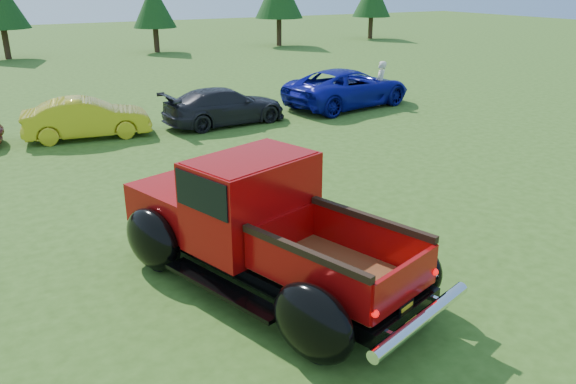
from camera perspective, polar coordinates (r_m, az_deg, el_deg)
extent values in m
plane|color=#2F4D16|center=(10.41, 2.37, -5.36)|extent=(120.00, 120.00, 0.00)
cylinder|color=#332114|center=(39.19, -26.72, 13.29)|extent=(0.36, 0.36, 1.80)
cylinder|color=#332114|center=(39.68, -13.23, 14.81)|extent=(0.36, 0.36, 1.58)
cone|color=black|center=(39.53, -13.50, 17.97)|extent=(2.82, 2.82, 2.82)
cylinder|color=#332114|center=(42.57, -0.91, 15.95)|extent=(0.36, 0.36, 1.94)
cylinder|color=#332114|center=(48.24, 8.38, 16.19)|extent=(0.36, 0.36, 1.73)
cylinder|color=black|center=(7.34, 3.06, -13.66)|extent=(0.52, 0.91, 0.88)
cylinder|color=black|center=(8.64, 11.19, -8.33)|extent=(0.52, 0.91, 0.88)
cylinder|color=black|center=(9.65, -13.04, -5.22)|extent=(0.52, 0.91, 0.88)
cylinder|color=black|center=(10.68, -4.79, -2.13)|extent=(0.52, 0.91, 0.88)
cube|color=black|center=(8.95, -1.90, -6.41)|extent=(3.04, 5.37, 0.22)
cube|color=#9E0809|center=(10.02, -9.25, -0.80)|extent=(2.28, 2.13, 0.68)
cube|color=silver|center=(10.67, -12.03, 0.30)|extent=(1.69, 0.60, 0.55)
cube|color=#9E0809|center=(8.86, -3.71, -0.90)|extent=(2.24, 1.80, 1.42)
cube|color=black|center=(8.73, -3.77, 1.44)|extent=(2.25, 1.71, 0.55)
cube|color=#9E0809|center=(8.64, -3.82, 3.29)|extent=(2.12, 1.67, 0.09)
cube|color=brown|center=(8.06, 5.04, -8.27)|extent=(2.08, 2.54, 0.05)
cube|color=#9E0809|center=(7.42, 1.51, -8.40)|extent=(0.72, 2.10, 0.57)
cube|color=#9E0809|center=(8.46, 8.23, -4.76)|extent=(0.72, 2.10, 0.57)
cube|color=#9E0809|center=(8.57, -0.64, -4.19)|extent=(1.42, 0.51, 0.57)
cube|color=#9E0809|center=(7.39, 11.84, -9.04)|extent=(1.43, 0.52, 0.57)
cube|color=black|center=(7.26, 1.53, -6.07)|extent=(0.76, 2.12, 0.10)
cube|color=black|center=(8.32, 8.35, -2.65)|extent=(0.76, 2.12, 0.10)
ellipsoid|color=black|center=(7.19, 2.50, -13.17)|extent=(0.84, 1.26, 0.96)
ellipsoid|color=black|center=(8.66, 11.64, -7.30)|extent=(0.84, 1.26, 0.96)
ellipsoid|color=black|center=(9.54, -13.65, -4.71)|extent=(0.84, 1.26, 0.96)
ellipsoid|color=black|center=(10.69, -4.38, -1.31)|extent=(0.84, 1.26, 0.96)
cube|color=black|center=(8.37, -6.75, -9.67)|extent=(1.04, 2.30, 0.07)
cube|color=black|center=(9.66, 2.73, -5.15)|extent=(1.04, 2.30, 0.07)
cylinder|color=silver|center=(7.49, 13.41, -12.47)|extent=(2.09, 0.82, 0.18)
cube|color=black|center=(7.55, 11.92, -11.53)|extent=(0.32, 0.12, 0.16)
cube|color=gold|center=(7.55, 11.99, -11.55)|extent=(0.25, 0.09, 0.11)
sphere|color=#CC0505|center=(6.92, 8.84, -12.12)|extent=(0.10, 0.10, 0.10)
sphere|color=#CC0505|center=(7.97, 14.69, -7.86)|extent=(0.10, 0.10, 0.10)
imported|color=gold|center=(18.32, -19.75, 7.07)|extent=(3.86, 1.80, 1.23)
imported|color=black|center=(19.11, -6.44, 8.67)|extent=(4.30, 2.01, 1.21)
imported|color=#0C0F87|center=(21.80, 6.12, 10.48)|extent=(5.48, 3.23, 1.43)
imported|color=beige|center=(22.20, 9.35, 10.83)|extent=(0.73, 0.68, 1.68)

